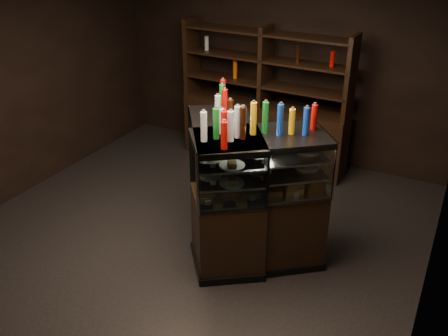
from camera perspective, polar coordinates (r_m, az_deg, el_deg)
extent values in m
plane|color=black|center=(5.88, -3.22, -7.11)|extent=(5.00, 5.00, 0.00)
cube|color=black|center=(7.37, 6.52, 12.61)|extent=(5.00, 0.02, 3.00)
cube|color=black|center=(6.78, -22.43, 9.55)|extent=(0.02, 5.00, 3.00)
cube|color=black|center=(5.19, 3.80, -6.63)|extent=(1.41, 1.30, 0.84)
cube|color=black|center=(5.41, 3.68, -10.00)|extent=(1.45, 1.34, 0.08)
cube|color=black|center=(4.73, 4.15, 3.39)|extent=(1.41, 1.30, 0.06)
cube|color=silver|center=(4.97, 3.95, -2.48)|extent=(1.34, 1.23, 0.02)
cube|color=silver|center=(4.88, 4.02, -0.45)|extent=(1.34, 1.23, 0.02)
cube|color=silver|center=(4.80, 4.08, 1.45)|extent=(1.34, 1.23, 0.02)
cube|color=white|center=(4.55, 5.09, -1.31)|extent=(1.02, 0.80, 0.59)
cylinder|color=silver|center=(4.77, 12.53, -0.55)|extent=(0.03, 0.03, 0.61)
cylinder|color=silver|center=(4.44, -2.96, -1.99)|extent=(0.03, 0.03, 0.61)
cube|color=black|center=(5.38, 0.13, -5.25)|extent=(1.26, 1.42, 0.84)
cube|color=black|center=(5.59, 0.12, -8.56)|extent=(1.29, 1.47, 0.08)
cube|color=black|center=(4.94, 0.14, 4.50)|extent=(1.26, 1.42, 0.06)
cube|color=silver|center=(5.17, 0.13, -1.19)|extent=(1.18, 1.35, 0.02)
cube|color=silver|center=(5.08, 0.13, 0.78)|extent=(1.18, 1.35, 0.02)
cube|color=silver|center=(5.01, 0.13, 2.62)|extent=(1.18, 1.35, 0.02)
cube|color=white|center=(5.02, -3.63, 1.50)|extent=(0.73, 1.07, 0.59)
cylinder|color=silver|center=(4.44, -2.96, -1.99)|extent=(0.03, 0.03, 0.61)
cylinder|color=silver|center=(5.60, -3.96, 4.27)|extent=(0.03, 0.03, 0.61)
cube|color=#B48A40|center=(4.83, -2.17, -2.86)|extent=(0.20, 0.18, 0.06)
cube|color=#B48A40|center=(4.86, 0.35, -2.63)|extent=(0.20, 0.18, 0.06)
cube|color=#B48A40|center=(4.90, 2.83, -2.39)|extent=(0.20, 0.18, 0.06)
cube|color=#B48A40|center=(4.95, 5.26, -2.15)|extent=(0.20, 0.18, 0.06)
cube|color=#B48A40|center=(5.01, 7.64, -1.92)|extent=(0.20, 0.18, 0.06)
cube|color=#B48A40|center=(5.08, 9.96, -1.69)|extent=(0.20, 0.18, 0.06)
cylinder|color=white|center=(4.78, -1.66, -0.76)|extent=(0.24, 0.24, 0.02)
cube|color=#B48A40|center=(4.76, -1.66, -0.40)|extent=(0.19, 0.17, 0.05)
cylinder|color=white|center=(4.87, 4.02, -0.26)|extent=(0.24, 0.24, 0.02)
cube|color=#B48A40|center=(4.85, 4.04, 0.10)|extent=(0.19, 0.17, 0.05)
cylinder|color=white|center=(5.01, 9.44, 0.22)|extent=(0.24, 0.24, 0.02)
cube|color=#B48A40|center=(4.99, 9.47, 0.57)|extent=(0.19, 0.17, 0.05)
cylinder|color=white|center=(4.70, -1.69, 1.16)|extent=(0.24, 0.24, 0.02)
cube|color=#B48A40|center=(4.68, -1.69, 1.54)|extent=(0.19, 0.17, 0.05)
cylinder|color=white|center=(4.79, 4.09, 1.63)|extent=(0.24, 0.24, 0.02)
cube|color=#B48A40|center=(4.78, 4.10, 2.01)|extent=(0.19, 0.17, 0.05)
cylinder|color=white|center=(4.93, 9.59, 2.07)|extent=(0.24, 0.24, 0.02)
cube|color=#B48A40|center=(4.92, 9.62, 2.43)|extent=(0.19, 0.17, 0.05)
cube|color=#B48A40|center=(5.63, -0.87, 1.68)|extent=(0.18, 0.20, 0.06)
cube|color=#B48A40|center=(5.44, -0.63, 0.73)|extent=(0.18, 0.20, 0.06)
cube|color=#B48A40|center=(5.24, -0.36, -0.30)|extent=(0.18, 0.20, 0.06)
cube|color=#B48A40|center=(5.05, -0.08, -1.40)|extent=(0.18, 0.20, 0.06)
cube|color=#B48A40|center=(4.87, 0.23, -2.58)|extent=(0.18, 0.20, 0.06)
cube|color=#B48A40|center=(4.68, 0.56, -3.86)|extent=(0.18, 0.20, 0.06)
cylinder|color=white|center=(5.51, -0.50, 3.14)|extent=(0.24, 0.24, 0.02)
cube|color=#B48A40|center=(5.50, -0.50, 3.47)|extent=(0.17, 0.19, 0.05)
cylinder|color=white|center=(5.07, 0.13, 0.96)|extent=(0.24, 0.24, 0.02)
cube|color=#B48A40|center=(5.06, 0.13, 1.31)|extent=(0.17, 0.19, 0.05)
cylinder|color=white|center=(4.64, 0.88, -1.63)|extent=(0.24, 0.24, 0.02)
cube|color=#B48A40|center=(4.62, 0.88, -1.25)|extent=(0.17, 0.19, 0.05)
cylinder|color=white|center=(5.45, -0.50, 4.86)|extent=(0.24, 0.24, 0.02)
cube|color=#B48A40|center=(5.43, -0.51, 5.20)|extent=(0.17, 0.19, 0.05)
cylinder|color=white|center=(5.00, 0.14, 2.80)|extent=(0.24, 0.24, 0.02)
cube|color=#B48A40|center=(4.98, 0.14, 3.16)|extent=(0.17, 0.19, 0.05)
cylinder|color=white|center=(4.56, 0.90, 0.34)|extent=(0.24, 0.24, 0.02)
cube|color=#B48A40|center=(4.54, 0.90, 0.73)|extent=(0.17, 0.19, 0.05)
cylinder|color=yellow|center=(4.56, -2.38, 4.86)|extent=(0.06, 0.06, 0.28)
cylinder|color=silver|center=(4.51, -2.42, 6.63)|extent=(0.03, 0.03, 0.02)
cylinder|color=silver|center=(4.58, -0.89, 4.97)|extent=(0.06, 0.06, 0.28)
cylinder|color=silver|center=(4.52, -0.90, 6.73)|extent=(0.03, 0.03, 0.02)
cylinder|color=#B20C0A|center=(4.60, 0.59, 5.07)|extent=(0.06, 0.06, 0.28)
cylinder|color=silver|center=(4.54, 0.60, 6.83)|extent=(0.03, 0.03, 0.02)
cylinder|color=#D8590A|center=(4.62, 2.05, 5.17)|extent=(0.06, 0.06, 0.28)
cylinder|color=silver|center=(4.57, 2.08, 6.92)|extent=(0.03, 0.03, 0.02)
cylinder|color=black|center=(4.65, 3.50, 5.27)|extent=(0.06, 0.06, 0.28)
cylinder|color=silver|center=(4.60, 3.55, 7.01)|extent=(0.03, 0.03, 0.02)
cylinder|color=#0F38B2|center=(4.68, 4.93, 5.36)|extent=(0.06, 0.06, 0.28)
cylinder|color=silver|center=(4.63, 5.01, 7.09)|extent=(0.03, 0.03, 0.02)
cylinder|color=#147223|center=(4.71, 6.35, 5.45)|extent=(0.06, 0.06, 0.28)
cylinder|color=silver|center=(4.66, 6.44, 7.17)|extent=(0.03, 0.03, 0.02)
cylinder|color=yellow|center=(4.75, 7.74, 5.53)|extent=(0.06, 0.06, 0.28)
cylinder|color=silver|center=(4.69, 7.85, 7.24)|extent=(0.03, 0.03, 0.02)
cylinder|color=silver|center=(4.78, 9.11, 5.61)|extent=(0.06, 0.06, 0.28)
cylinder|color=silver|center=(4.73, 9.24, 7.30)|extent=(0.03, 0.03, 0.02)
cylinder|color=#B20C0A|center=(4.82, 10.46, 5.68)|extent=(0.06, 0.06, 0.28)
cylinder|color=silver|center=(4.77, 10.61, 7.36)|extent=(0.03, 0.03, 0.02)
cylinder|color=yellow|center=(5.38, -0.58, 8.33)|extent=(0.06, 0.06, 0.28)
cylinder|color=silver|center=(5.34, -0.59, 9.86)|extent=(0.03, 0.03, 0.02)
cylinder|color=silver|center=(5.27, -0.43, 7.92)|extent=(0.06, 0.06, 0.28)
cylinder|color=silver|center=(5.22, -0.44, 9.48)|extent=(0.03, 0.03, 0.02)
cylinder|color=#B20C0A|center=(5.16, -0.28, 7.50)|extent=(0.06, 0.06, 0.28)
cylinder|color=silver|center=(5.11, -0.28, 9.09)|extent=(0.03, 0.03, 0.02)
cylinder|color=#D8590A|center=(5.04, -0.12, 7.06)|extent=(0.06, 0.06, 0.28)
cylinder|color=silver|center=(4.99, -0.12, 8.68)|extent=(0.03, 0.03, 0.02)
cylinder|color=black|center=(4.93, 0.05, 6.59)|extent=(0.06, 0.06, 0.28)
cylinder|color=silver|center=(4.88, 0.05, 8.25)|extent=(0.03, 0.03, 0.02)
cylinder|color=#0F38B2|center=(4.82, 0.23, 6.11)|extent=(0.06, 0.06, 0.28)
cylinder|color=silver|center=(4.77, 0.23, 7.80)|extent=(0.03, 0.03, 0.02)
cylinder|color=#147223|center=(4.71, 0.41, 5.60)|extent=(0.06, 0.06, 0.28)
cylinder|color=silver|center=(4.66, 0.42, 7.32)|extent=(0.03, 0.03, 0.02)
cylinder|color=yellow|center=(4.60, 0.60, 5.07)|extent=(0.06, 0.06, 0.28)
cylinder|color=silver|center=(4.54, 0.61, 6.83)|extent=(0.03, 0.03, 0.02)
cylinder|color=silver|center=(4.49, 0.81, 4.51)|extent=(0.06, 0.06, 0.28)
cylinder|color=silver|center=(4.43, 0.82, 6.31)|extent=(0.03, 0.03, 0.02)
cylinder|color=#B20C0A|center=(4.38, 1.02, 3.92)|extent=(0.06, 0.06, 0.28)
cylinder|color=silver|center=(4.32, 1.03, 5.76)|extent=(0.03, 0.03, 0.02)
cylinder|color=black|center=(6.11, 4.60, -4.72)|extent=(0.25, 0.25, 0.19)
cone|color=#1D5518|center=(5.93, 4.73, -1.73)|extent=(0.38, 0.38, 0.53)
cone|color=#1D5518|center=(5.85, 4.79, -0.22)|extent=(0.30, 0.30, 0.37)
cube|color=black|center=(7.32, 4.43, 3.92)|extent=(2.47, 0.51, 0.90)
cube|color=black|center=(7.55, -3.72, 12.67)|extent=(0.07, 0.38, 1.10)
cube|color=black|center=(6.99, 4.72, 11.50)|extent=(0.07, 0.38, 1.10)
cube|color=black|center=(6.61, 14.30, 9.87)|extent=(0.07, 0.38, 1.10)
cube|color=black|center=(7.06, 4.65, 9.55)|extent=(2.42, 0.46, 0.03)
cube|color=black|center=(6.97, 4.75, 12.30)|extent=(2.42, 0.46, 0.03)
cube|color=black|center=(6.89, 4.87, 15.12)|extent=(2.42, 0.46, 0.03)
cylinder|color=yellow|center=(7.45, -1.95, 11.52)|extent=(0.06, 0.06, 0.22)
cylinder|color=silver|center=(7.23, 1.28, 11.05)|extent=(0.06, 0.06, 0.22)
cylinder|color=#B20C0A|center=(7.03, 4.68, 10.52)|extent=(0.06, 0.06, 0.22)
cylinder|color=#D8590A|center=(6.85, 8.26, 9.92)|extent=(0.06, 0.06, 0.22)
cylinder|color=black|center=(6.71, 12.00, 9.25)|extent=(0.06, 0.06, 0.22)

